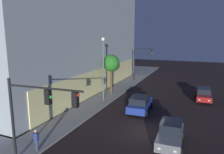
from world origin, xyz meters
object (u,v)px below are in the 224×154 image
pedestrian_waiting (36,138)px  car_red (204,94)px  car_grey (171,133)px  car_blue (140,104)px  traffic_light_near_corner (38,106)px  street_lamp_sidewalk (103,62)px  traffic_light_far_corner (140,58)px  modern_building (24,22)px  sidewalk_tree (111,64)px

pedestrian_waiting → car_red: size_ratio=0.36×
car_grey → car_blue: car_blue is taller
pedestrian_waiting → car_grey: bearing=-59.8°
traffic_light_near_corner → pedestrian_waiting: bearing=50.6°
street_lamp_sidewalk → pedestrian_waiting: (-13.02, -0.79, -4.05)m
traffic_light_far_corner → car_grey: traffic_light_far_corner is taller
modern_building → car_grey: (-12.25, -26.16, -9.91)m
modern_building → sidewalk_tree: (-0.73, -16.29, -6.26)m
modern_building → pedestrian_waiting: 26.43m
modern_building → traffic_light_near_corner: bearing=-134.2°
car_blue → sidewalk_tree: bearing=47.1°
modern_building → car_blue: modern_building is taller
modern_building → traffic_light_far_corner: modern_building is taller
sidewalk_tree → pedestrian_waiting: (-16.56, -1.22, -3.37)m
modern_building → pedestrian_waiting: bearing=-134.6°
traffic_light_near_corner → car_grey: traffic_light_near_corner is taller
traffic_light_far_corner → car_blue: (-15.54, -4.27, -3.47)m
traffic_light_near_corner → sidewalk_tree: size_ratio=0.98×
street_lamp_sidewalk → car_grey: (-7.98, -9.44, -4.32)m
traffic_light_near_corner → sidewalk_tree: sidewalk_tree is taller
traffic_light_far_corner → street_lamp_sidewalk: (-13.72, 1.06, 0.80)m
street_lamp_sidewalk → sidewalk_tree: 3.63m
sidewalk_tree → street_lamp_sidewalk: bearing=-173.0°
traffic_light_near_corner → street_lamp_sidewalk: 14.53m
traffic_light_near_corner → sidewalk_tree: 18.06m
modern_building → pedestrian_waiting: (-17.29, -17.51, -9.64)m
traffic_light_near_corner → sidewalk_tree: bearing=8.9°
sidewalk_tree → traffic_light_near_corner: bearing=-171.1°
car_blue → car_red: 9.87m
sidewalk_tree → car_blue: (-5.36, -5.76, -3.59)m
traffic_light_far_corner → pedestrian_waiting: bearing=179.4°
traffic_light_near_corner → traffic_light_far_corner: bearing=2.6°
traffic_light_far_corner → traffic_light_near_corner: bearing=-177.4°
car_grey → car_red: bearing=-10.5°
modern_building → sidewalk_tree: size_ratio=5.91×
traffic_light_far_corner → street_lamp_sidewalk: 13.78m
modern_building → pedestrian_waiting: modern_building is taller
traffic_light_near_corner → street_lamp_sidewalk: (14.30, 2.35, 1.06)m
traffic_light_far_corner → car_grey: (-21.69, -8.38, -3.53)m
pedestrian_waiting → car_grey: 10.02m
car_grey → modern_building: bearing=64.9°
traffic_light_far_corner → sidewalk_tree: (-10.18, 1.49, 0.12)m
traffic_light_near_corner → car_red: (19.81, -9.59, -3.27)m
street_lamp_sidewalk → car_blue: 7.07m
street_lamp_sidewalk → car_red: size_ratio=1.75×
street_lamp_sidewalk → car_red: street_lamp_sidewalk is taller
car_red → modern_building: bearing=92.5°
sidewalk_tree → car_red: 13.05m
traffic_light_near_corner → car_blue: (12.48, -2.98, -3.21)m
modern_building → car_blue: 24.91m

